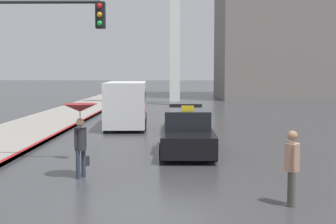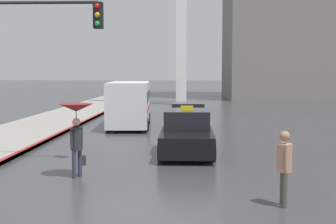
{
  "view_description": "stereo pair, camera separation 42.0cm",
  "coord_description": "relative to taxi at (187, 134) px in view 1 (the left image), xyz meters",
  "views": [
    {
      "loc": [
        0.64,
        -9.3,
        2.92
      ],
      "look_at": [
        0.31,
        8.31,
        1.4
      ],
      "focal_mm": 50.0,
      "sensor_mm": 36.0,
      "label": 1
    },
    {
      "loc": [
        1.06,
        -9.29,
        2.92
      ],
      "look_at": [
        0.31,
        8.31,
        1.4
      ],
      "focal_mm": 50.0,
      "sensor_mm": 36.0,
      "label": 2
    }
  ],
  "objects": [
    {
      "name": "ground_plane",
      "position": [
        -1.03,
        -7.37,
        -0.69
      ],
      "size": [
        300.0,
        300.0,
        0.0
      ],
      "primitive_type": "plane",
      "color": "#38383A"
    },
    {
      "name": "taxi",
      "position": [
        0.0,
        0.0,
        0.0
      ],
      "size": [
        1.91,
        4.64,
        1.71
      ],
      "rotation": [
        0.0,
        0.0,
        3.14
      ],
      "color": "black",
      "rests_on": "ground_plane"
    },
    {
      "name": "sedan_red",
      "position": [
        0.04,
        6.64,
        -0.04
      ],
      "size": [
        1.91,
        4.27,
        1.36
      ],
      "rotation": [
        0.0,
        0.0,
        3.14
      ],
      "color": "#A52D23",
      "rests_on": "ground_plane"
    },
    {
      "name": "ambulance_van",
      "position": [
        -3.05,
        7.88,
        0.63
      ],
      "size": [
        2.34,
        5.82,
        2.38
      ],
      "rotation": [
        0.0,
        0.0,
        3.2
      ],
      "color": "silver",
      "rests_on": "ground_plane"
    },
    {
      "name": "pedestrian_with_umbrella",
      "position": [
        -3.02,
        -4.04,
        0.9
      ],
      "size": [
        0.95,
        0.95,
        2.05
      ],
      "rotation": [
        0.0,
        0.0,
        1.05
      ],
      "color": "#2D3347",
      "rests_on": "ground_plane"
    },
    {
      "name": "pedestrian_man",
      "position": [
        2.12,
        -6.61,
        0.29
      ],
      "size": [
        0.33,
        0.48,
        1.65
      ],
      "rotation": [
        0.0,
        0.0,
        -1.57
      ],
      "color": "#4C473D",
      "rests_on": "ground_plane"
    },
    {
      "name": "traffic_light",
      "position": [
        -4.79,
        -2.26,
        3.05
      ],
      "size": [
        3.84,
        0.38,
        5.34
      ],
      "color": "black",
      "rests_on": "ground_plane"
    }
  ]
}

